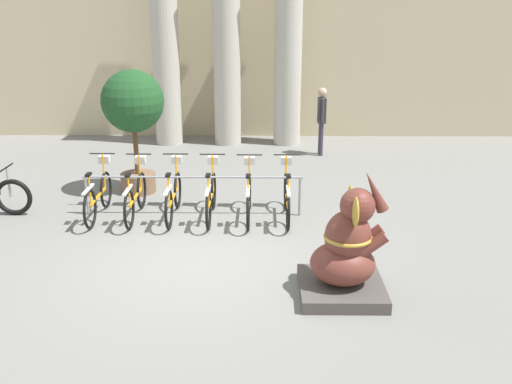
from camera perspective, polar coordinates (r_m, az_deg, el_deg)
The scene contains 15 objects.
ground_plane at distance 9.03m, azimuth -5.60°, elevation -6.76°, with size 60.00×60.00×0.00m, color slate.
building_facade at distance 16.75m, azimuth -2.76°, elevation 15.77°, with size 20.00×0.20×6.00m.
column_left at distance 15.96m, azimuth -9.06°, elevation 14.06°, with size 0.92×0.92×5.16m.
column_middle at distance 15.78m, azimuth -2.95°, elevation 14.21°, with size 0.92×0.92×5.16m.
column_right at distance 15.76m, azimuth 3.24°, elevation 14.20°, with size 0.92×0.92×5.16m.
bike_rack at distance 10.65m, azimuth -6.35°, elevation 0.80°, with size 4.09×0.05×0.77m.
bicycle_0 at distance 10.97m, azimuth -15.47°, elevation -0.28°, with size 0.48×1.80×1.11m.
bicycle_1 at distance 10.77m, azimuth -11.93°, elevation -0.34°, with size 0.48×1.80×1.11m.
bicycle_2 at distance 10.66m, azimuth -8.25°, elevation -0.34°, with size 0.48×1.80×1.11m.
bicycle_3 at distance 10.56m, azimuth -4.51°, elevation -0.38°, with size 0.48×1.80×1.11m.
bicycle_4 at distance 10.49m, azimuth -0.72°, elevation -0.45°, with size 0.48×1.80×1.11m.
bicycle_5 at distance 10.51m, azimuth 3.10°, elevation -0.44°, with size 0.48×1.80×1.11m.
elephant_statue at distance 7.85m, azimuth 9.01°, elevation -6.12°, with size 1.15×1.15×1.80m.
person_pedestrian at distance 14.81m, azimuth 6.58°, elevation 7.67°, with size 0.23×0.47×1.74m.
potted_tree at distance 11.89m, azimuth -12.18°, elevation 8.09°, with size 1.27×1.27×2.56m.
Camera 1 is at (0.97, -8.10, 3.89)m, focal length 40.00 mm.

